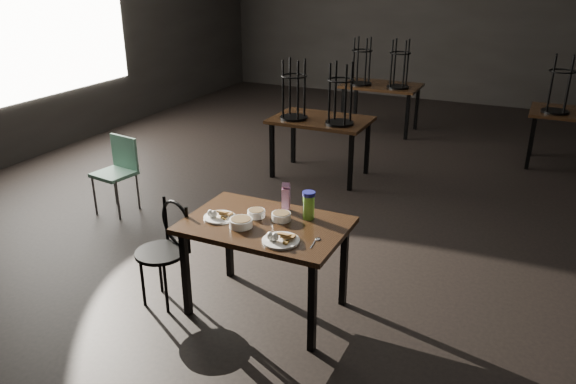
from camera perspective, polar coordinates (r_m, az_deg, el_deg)
The scene contains 13 objects.
main_table at distance 4.21m, azimuth -2.32°, elevation -4.12°, with size 1.20×0.80×0.75m.
plate_left at distance 4.27m, azimuth -7.02°, elevation -2.39°, with size 0.24×0.24×0.08m.
plate_right at distance 3.89m, azimuth -0.79°, elevation -4.77°, with size 0.26×0.26×0.09m.
bowl_near at distance 4.27m, azimuth -3.24°, elevation -2.15°, with size 0.13×0.13×0.05m.
bowl_far at distance 4.20m, azimuth -0.70°, elevation -2.49°, with size 0.15×0.15×0.06m.
bowl_big at distance 4.11m, azimuth -4.80°, elevation -3.11°, with size 0.17×0.17×0.06m.
juice_carton at distance 4.33m, azimuth -0.21°, elevation -0.59°, with size 0.07×0.07×0.23m.
water_bottle at distance 4.20m, azimuth 2.11°, elevation -1.32°, with size 0.12×0.12×0.22m.
spoon at distance 3.92m, azimuth 2.95°, elevation -4.86°, with size 0.04×0.18×0.01m.
bentwood_chair at distance 4.52m, azimuth -12.19°, elevation -5.21°, with size 0.44×0.43×0.83m.
school_chair at distance 6.32m, azimuth -16.87°, elevation 2.41°, with size 0.43×0.43×0.82m.
bg_table_left at distance 6.99m, azimuth 3.23°, elevation 7.40°, with size 1.20×0.80×1.48m.
bg_table_far at distance 9.14m, azimuth 9.43°, elevation 10.69°, with size 1.20×0.80×1.48m.
Camera 1 is at (1.42, -5.26, 2.54)m, focal length 35.00 mm.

